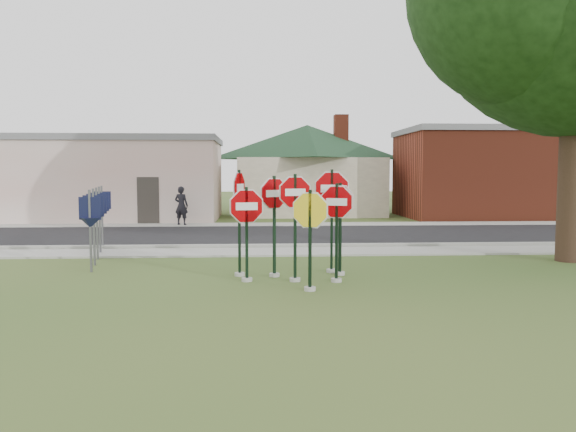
{
  "coord_description": "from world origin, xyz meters",
  "views": [
    {
      "loc": [
        -0.99,
        -11.19,
        2.41
      ],
      "look_at": [
        -0.25,
        2.0,
        1.38
      ],
      "focal_mm": 35.0,
      "sensor_mm": 36.0,
      "label": 1
    }
  ],
  "objects": [
    {
      "name": "stop_sign_far_left",
      "position": [
        -1.39,
        1.8,
        1.57
      ],
      "size": [
        0.31,
        0.94,
        2.57
      ],
      "color": "#9D9B93",
      "rests_on": "ground"
    },
    {
      "name": "curb",
      "position": [
        0.0,
        6.5,
        0.07
      ],
      "size": [
        60.0,
        0.2,
        0.14
      ],
      "primitive_type": "cube",
      "color": "gray",
      "rests_on": "ground"
    },
    {
      "name": "pedestrian",
      "position": [
        -4.37,
        14.18,
        0.93
      ],
      "size": [
        0.73,
        0.6,
        1.73
      ],
      "primitive_type": "imported",
      "rotation": [
        0.0,
        0.0,
        2.81
      ],
      "color": "black",
      "rests_on": "sidewalk_far"
    },
    {
      "name": "sidewalk_near",
      "position": [
        0.0,
        5.5,
        0.03
      ],
      "size": [
        60.0,
        1.6,
        0.06
      ],
      "primitive_type": "cube",
      "color": "gray",
      "rests_on": "ground"
    },
    {
      "name": "stop_sign_right",
      "position": [
        0.76,
        0.96,
        1.37
      ],
      "size": [
        0.95,
        0.36,
        2.27
      ],
      "color": "#9D9B93",
      "rests_on": "ground"
    },
    {
      "name": "route_sign_row",
      "position": [
        -5.4,
        4.5,
        1.22
      ],
      "size": [
        1.43,
        4.63,
        2.0
      ],
      "color": "#59595E",
      "rests_on": "ground"
    },
    {
      "name": "building_brick",
      "position": [
        12.0,
        18.5,
        2.4
      ],
      "size": [
        10.2,
        6.2,
        4.75
      ],
      "color": "maroon",
      "rests_on": "ground"
    },
    {
      "name": "sidewalk_far",
      "position": [
        0.0,
        14.3,
        0.03
      ],
      "size": [
        60.0,
        1.6,
        0.06
      ],
      "primitive_type": "cube",
      "color": "gray",
      "rests_on": "ground"
    },
    {
      "name": "stop_sign_back_left",
      "position": [
        -0.59,
        1.66,
        1.48
      ],
      "size": [
        0.88,
        0.5,
        2.43
      ],
      "color": "#9D9B93",
      "rests_on": "ground"
    },
    {
      "name": "building_stucco",
      "position": [
        -9.0,
        18.0,
        2.15
      ],
      "size": [
        12.2,
        6.2,
        4.2
      ],
      "color": "silver",
      "rests_on": "ground"
    },
    {
      "name": "ground",
      "position": [
        0.0,
        0.0,
        0.0
      ],
      "size": [
        120.0,
        120.0,
        0.0
      ],
      "primitive_type": "plane",
      "color": "#34531F",
      "rests_on": "ground"
    },
    {
      "name": "stop_sign_left",
      "position": [
        -1.21,
        1.14,
        1.32
      ],
      "size": [
        1.04,
        0.24,
        2.2
      ],
      "color": "#9D9B93",
      "rests_on": "ground"
    },
    {
      "name": "stop_sign_center",
      "position": [
        -0.15,
        1.07,
        1.51
      ],
      "size": [
        0.98,
        0.24,
        2.47
      ],
      "color": "#9D9B93",
      "rests_on": "ground"
    },
    {
      "name": "stop_sign_back_right",
      "position": [
        0.81,
        2.14,
        1.63
      ],
      "size": [
        1.15,
        0.24,
        2.61
      ],
      "color": "#9D9B93",
      "rests_on": "ground"
    },
    {
      "name": "building_house",
      "position": [
        2.0,
        22.0,
        3.65
      ],
      "size": [
        11.6,
        11.6,
        6.2
      ],
      "color": "beige",
      "rests_on": "ground"
    },
    {
      "name": "road",
      "position": [
        0.0,
        10.0,
        0.02
      ],
      "size": [
        60.0,
        7.0,
        0.04
      ],
      "primitive_type": "cube",
      "color": "black",
      "rests_on": "ground"
    },
    {
      "name": "stop_sign_yellow",
      "position": [
        0.09,
        0.07,
        1.29
      ],
      "size": [
        0.97,
        0.36,
        2.17
      ],
      "color": "#9D9B93",
      "rests_on": "ground"
    },
    {
      "name": "stop_sign_far_right",
      "position": [
        0.96,
        1.79,
        1.37
      ],
      "size": [
        0.76,
        0.73,
        2.27
      ],
      "color": "#9D9B93",
      "rests_on": "ground"
    }
  ]
}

